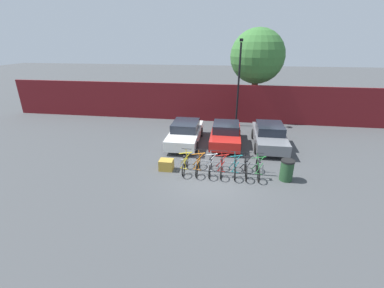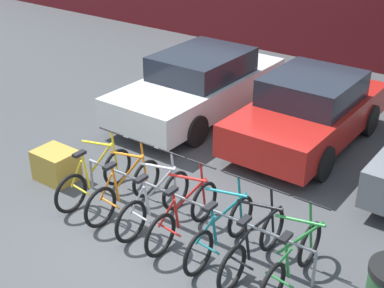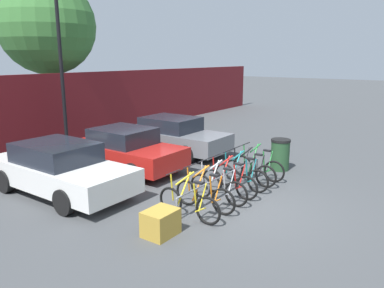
% 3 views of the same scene
% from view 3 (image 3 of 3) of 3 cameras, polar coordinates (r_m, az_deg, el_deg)
% --- Properties ---
extents(ground_plane, '(120.00, 120.00, 0.00)m').
position_cam_3_polar(ground_plane, '(9.55, 6.92, -9.30)').
color(ground_plane, '#424447').
extents(hoarding_wall, '(36.00, 0.16, 2.99)m').
position_cam_3_polar(hoarding_wall, '(15.88, -24.62, 4.17)').
color(hoarding_wall, maroon).
rests_on(hoarding_wall, ground).
extents(bike_rack, '(4.13, 0.04, 0.57)m').
position_cam_3_polar(bike_rack, '(10.05, 4.83, -5.11)').
color(bike_rack, gray).
rests_on(bike_rack, ground).
extents(bicycle_yellow, '(0.68, 1.71, 1.05)m').
position_cam_3_polar(bicycle_yellow, '(8.61, -0.51, -9.05)').
color(bicycle_yellow, black).
rests_on(bicycle_yellow, ground).
extents(bicycle_orange, '(0.68, 1.71, 1.05)m').
position_cam_3_polar(bicycle_orange, '(9.11, 1.93, -7.79)').
color(bicycle_orange, black).
rests_on(bicycle_orange, ground).
extents(bicycle_silver, '(0.68, 1.71, 1.05)m').
position_cam_3_polar(bicycle_silver, '(9.60, 4.00, -6.70)').
color(bicycle_silver, black).
rests_on(bicycle_silver, ground).
extents(bicycle_red, '(0.68, 1.71, 1.05)m').
position_cam_3_polar(bicycle_red, '(10.05, 5.65, -5.82)').
color(bicycle_red, black).
rests_on(bicycle_red, ground).
extents(bicycle_teal, '(0.68, 1.71, 1.05)m').
position_cam_3_polar(bicycle_teal, '(10.59, 7.43, -4.87)').
color(bicycle_teal, black).
rests_on(bicycle_teal, ground).
extents(bicycle_black, '(0.68, 1.71, 1.05)m').
position_cam_3_polar(bicycle_black, '(11.04, 8.72, -4.17)').
color(bicycle_black, black).
rests_on(bicycle_black, ground).
extents(bicycle_green, '(0.68, 1.71, 1.05)m').
position_cam_3_polar(bicycle_green, '(11.54, 10.03, -3.46)').
color(bicycle_green, black).
rests_on(bicycle_green, ground).
extents(car_white, '(1.91, 4.50, 1.40)m').
position_cam_3_polar(car_white, '(10.72, -19.56, -3.55)').
color(car_white, silver).
rests_on(car_white, ground).
extents(car_red, '(1.91, 3.94, 1.40)m').
position_cam_3_polar(car_red, '(12.36, -10.12, -0.86)').
color(car_red, red).
rests_on(car_red, ground).
extents(car_grey, '(1.91, 4.39, 1.40)m').
position_cam_3_polar(car_grey, '(14.42, -2.98, 1.32)').
color(car_grey, slate).
rests_on(car_grey, ground).
extents(lamp_post, '(0.24, 0.44, 6.30)m').
position_cam_3_polar(lamp_post, '(15.57, -19.37, 11.92)').
color(lamp_post, black).
rests_on(lamp_post, ground).
extents(trash_bin, '(0.63, 0.63, 1.03)m').
position_cam_3_polar(trash_bin, '(12.59, 13.28, -1.56)').
color(trash_bin, '#234728').
rests_on(trash_bin, ground).
extents(cargo_crate, '(0.70, 0.56, 0.55)m').
position_cam_3_polar(cargo_crate, '(7.95, -4.81, -11.86)').
color(cargo_crate, '#B28C33').
rests_on(cargo_crate, ground).
extents(tree_behind_hoarding, '(4.31, 4.31, 7.15)m').
position_cam_3_polar(tree_behind_hoarding, '(18.73, -21.21, 16.31)').
color(tree_behind_hoarding, brown).
rests_on(tree_behind_hoarding, ground).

